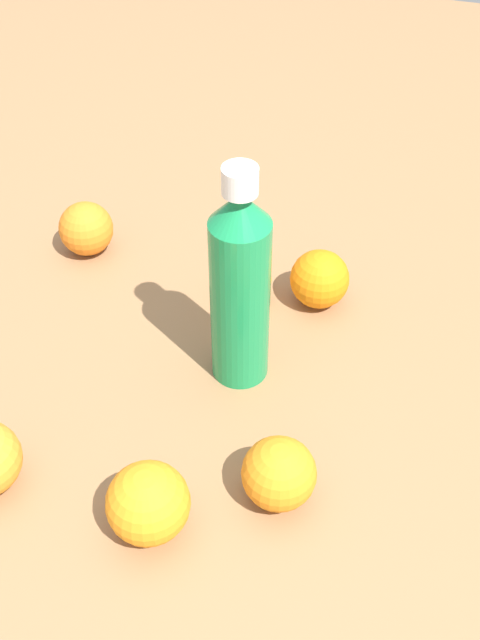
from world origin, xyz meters
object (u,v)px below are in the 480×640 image
object	(u,v)px
orange_1	(320,279)
orange_3	(86,229)
orange_0	(247,280)
orange_5	(148,503)
water_bottle	(240,287)
orange_4	(279,473)

from	to	relation	value
orange_1	orange_3	size ratio (longest dim) A/B	1.02
orange_1	orange_3	xyz separation A→B (m)	(0.33, -0.01, -0.00)
orange_0	orange_5	xyz separation A→B (m)	(-0.00, 0.35, 0.01)
orange_5	orange_3	bearing A→B (deg)	-57.86
orange_5	orange_0	bearing A→B (deg)	-89.71
orange_0	orange_3	bearing A→B (deg)	-8.31
water_bottle	orange_4	distance (m)	0.20
orange_0	water_bottle	bearing A→B (deg)	102.33
orange_1	orange_4	size ratio (longest dim) A/B	1.00
orange_1	orange_3	bearing A→B (deg)	-2.51
water_bottle	orange_3	xyz separation A→B (m)	(0.27, -0.16, -0.09)
orange_0	orange_1	world-z (taller)	orange_1
orange_0	orange_5	bearing A→B (deg)	90.29
water_bottle	orange_3	distance (m)	0.32
orange_0	orange_3	size ratio (longest dim) A/B	0.86
orange_4	orange_5	world-z (taller)	orange_5
orange_3	orange_4	size ratio (longest dim) A/B	0.99
orange_0	orange_4	bearing A→B (deg)	111.98
orange_1	orange_5	xyz separation A→B (m)	(0.09, 0.37, 0.00)
water_bottle	orange_3	bearing A→B (deg)	-154.60
orange_1	orange_5	distance (m)	0.38
orange_1	orange_0	bearing A→B (deg)	12.80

